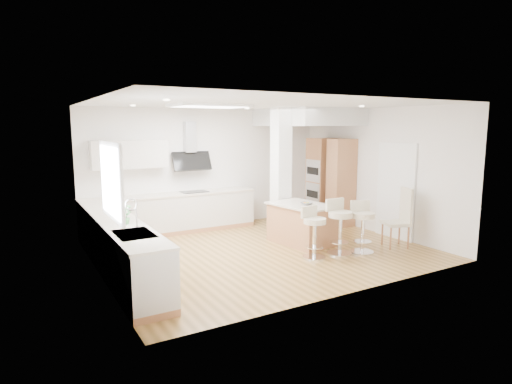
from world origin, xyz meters
TOP-DOWN VIEW (x-y plane):
  - ground at (0.00, 0.00)m, footprint 6.00×6.00m
  - ceiling at (0.00, 0.00)m, footprint 6.00×5.00m
  - wall_back at (0.00, 2.50)m, footprint 6.00×0.04m
  - wall_left at (-3.00, 0.00)m, footprint 0.04×5.00m
  - wall_right at (3.00, 0.00)m, footprint 0.04×5.00m
  - skylight at (-0.79, 0.60)m, footprint 4.10×2.10m
  - window_left at (-2.96, -0.90)m, footprint 0.06×1.28m
  - doorway_right at (2.97, -0.60)m, footprint 0.05×1.00m
  - counter_left at (-2.70, 0.23)m, footprint 0.63×4.50m
  - counter_back at (-0.91, 2.22)m, footprint 3.62×0.63m
  - pillar at (1.05, 0.95)m, footprint 0.35×0.35m
  - soffit at (2.10, 1.40)m, footprint 1.78×2.20m
  - oven_column at (2.68, 1.23)m, footprint 0.63×1.21m
  - peninsula at (0.98, 0.04)m, footprint 1.06×1.45m
  - bar_stool_a at (0.57, -0.88)m, footprint 0.47×0.47m
  - bar_stool_b at (1.14, -0.92)m, footprint 0.47×0.47m
  - bar_stool_c at (1.58, -1.08)m, footprint 0.57×0.57m
  - dining_chair at (2.52, -1.17)m, footprint 0.60×0.60m

SIDE VIEW (x-z plane):
  - ground at x=0.00m, z-range 0.00..0.00m
  - ceiling at x=0.00m, z-range -0.01..0.01m
  - peninsula at x=0.98m, z-range -0.03..0.86m
  - counter_left at x=-2.70m, z-range -0.22..1.13m
  - bar_stool_a at x=0.57m, z-range 0.06..1.01m
  - bar_stool_c at x=1.58m, z-range 0.06..1.05m
  - bar_stool_b at x=1.14m, z-range 0.06..1.11m
  - dining_chair at x=2.52m, z-range 0.04..1.23m
  - counter_back at x=-0.91m, z-range -0.55..1.95m
  - doorway_right at x=2.97m, z-range -0.05..2.05m
  - oven_column at x=2.68m, z-range 0.00..2.10m
  - wall_back at x=0.00m, z-range 0.00..2.80m
  - wall_left at x=-3.00m, z-range 0.00..2.80m
  - wall_right at x=3.00m, z-range 0.00..2.80m
  - pillar at x=1.05m, z-range 0.00..2.80m
  - window_left at x=-2.96m, z-range 1.16..2.23m
  - soffit at x=2.10m, z-range 2.40..2.80m
  - skylight at x=-0.79m, z-range 2.74..2.80m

